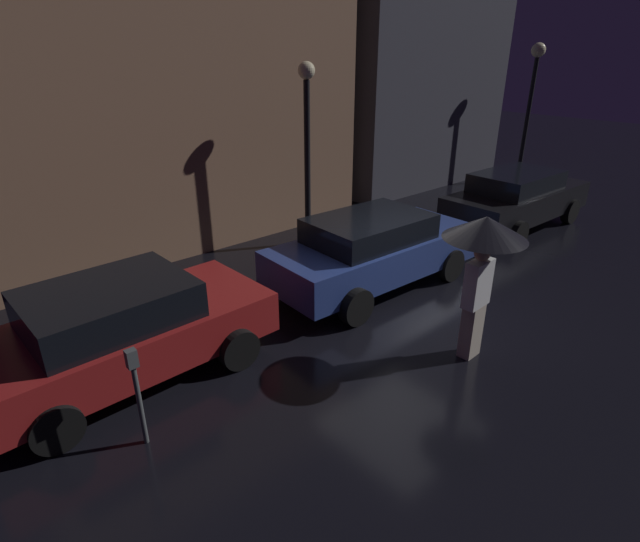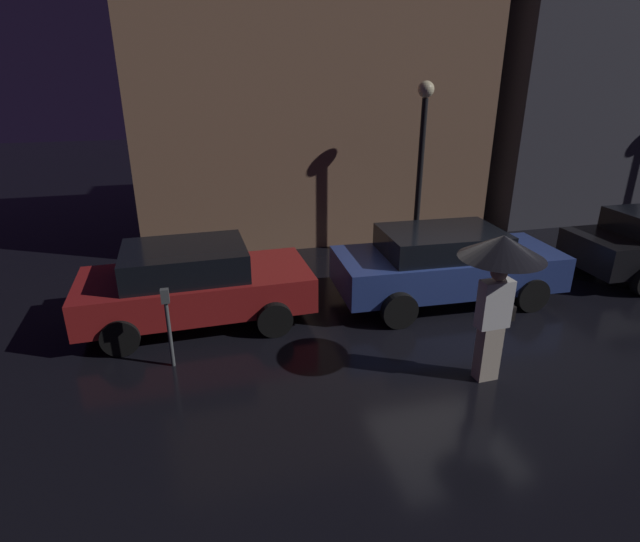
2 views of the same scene
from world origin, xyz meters
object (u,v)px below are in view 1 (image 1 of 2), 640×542
Objects in this scene: pedestrian_with_umbrella at (483,247)px; parking_meter at (137,387)px; street_lamp_far at (533,84)px; parked_car_red at (123,329)px; parked_car_blue at (373,249)px; street_lamp_near at (307,129)px; parked_car_black at (517,198)px.

pedestrian_with_umbrella is 1.71× the size of parking_meter.
parked_car_red is at bearing -171.57° from street_lamp_far.
pedestrian_with_umbrella is (-0.68, -2.67, 1.01)m from parked_car_blue.
pedestrian_with_umbrella is at bearing -37.23° from parked_car_red.
parking_meter is 16.12m from street_lamp_far.
parked_car_red is 1.52m from parking_meter.
street_lamp_near is (0.57, 2.64, 1.92)m from parked_car_blue.
street_lamp_near is at bearing -105.57° from pedestrian_with_umbrella.
parked_car_black is 1.10× the size of street_lamp_near.
pedestrian_with_umbrella is at bearing -154.69° from street_lamp_far.
street_lamp_near reaches higher than parked_car_red.
parked_car_black is 10.71m from parking_meter.
street_lamp_near reaches higher than pedestrian_with_umbrella.
parked_car_black is at bearing 6.41° from parking_meter.
parked_car_black is (10.24, -0.27, 0.03)m from parked_car_red.
parked_car_blue is at bearing -166.27° from street_lamp_far.
parking_meter is at bearing -166.57° from street_lamp_far.
pedestrian_with_umbrella reaches higher than parked_car_red.
parked_car_black is at bearing 2.37° from parked_car_blue.
parking_meter is (-0.41, -1.46, 0.05)m from parked_car_red.
street_lamp_near is at bearing 33.50° from parking_meter.
street_lamp_far reaches higher than parked_car_black.
street_lamp_far is (15.50, 3.70, 2.44)m from parking_meter.
parked_car_blue is (4.80, -0.28, 0.03)m from parked_car_red.
parked_car_black is at bearing -3.10° from parked_car_red.
parked_car_red reaches higher than parking_meter.
street_lamp_near is at bearing 80.07° from parked_car_blue.
parked_car_red is 15.46m from street_lamp_far.
parked_car_blue is at bearing 12.83° from parking_meter.
street_lamp_near is 0.91× the size of street_lamp_far.
street_lamp_near reaches higher than parked_car_black.
street_lamp_far is (9.73, -0.12, 0.55)m from street_lamp_near.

